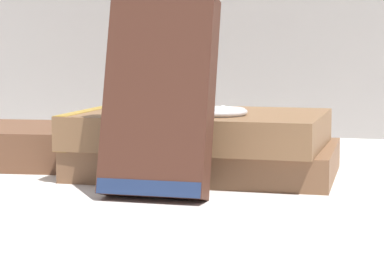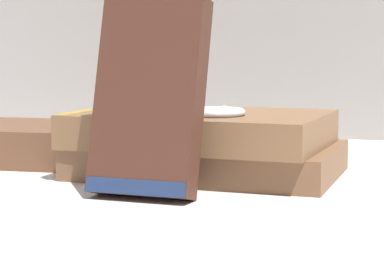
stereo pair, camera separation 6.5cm
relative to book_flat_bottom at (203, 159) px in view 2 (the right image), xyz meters
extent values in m
plane|color=silver|center=(-0.02, -0.03, -0.01)|extent=(3.00, 3.00, 0.00)
cube|color=brown|center=(0.01, 0.00, 0.00)|extent=(0.24, 0.16, 0.03)
cube|color=maroon|center=(-0.11, 0.00, 0.00)|extent=(0.02, 0.15, 0.03)
cube|color=brown|center=(0.00, -0.01, 0.03)|extent=(0.23, 0.16, 0.03)
cube|color=olive|center=(-0.11, -0.01, 0.03)|extent=(0.01, 0.15, 0.03)
cube|color=#422319|center=(-0.01, -0.11, 0.07)|extent=(0.09, 0.06, 0.16)
cube|color=navy|center=(-0.01, -0.13, -0.01)|extent=(0.08, 0.03, 0.02)
cylinder|color=silver|center=(0.02, -0.03, 0.05)|extent=(0.05, 0.05, 0.01)
torus|color=silver|center=(0.02, -0.03, 0.05)|extent=(0.06, 0.06, 0.01)
sphere|color=silver|center=(0.02, 0.00, 0.05)|extent=(0.01, 0.01, 0.01)
torus|color=#ADADB2|center=(-0.13, 0.16, -0.01)|extent=(0.06, 0.06, 0.00)
torus|color=#ADADB2|center=(-0.07, 0.17, -0.01)|extent=(0.06, 0.06, 0.00)
cylinder|color=#ADADB2|center=(-0.10, 0.17, -0.01)|extent=(0.02, 0.01, 0.00)
camera|label=1|loc=(0.18, -0.72, 0.11)|focal=75.00mm
camera|label=2|loc=(0.24, -0.70, 0.11)|focal=75.00mm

